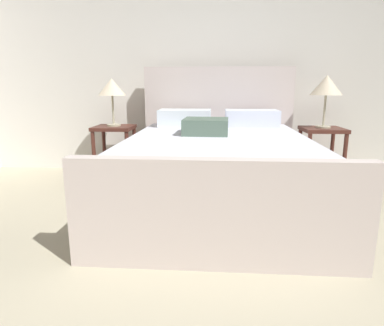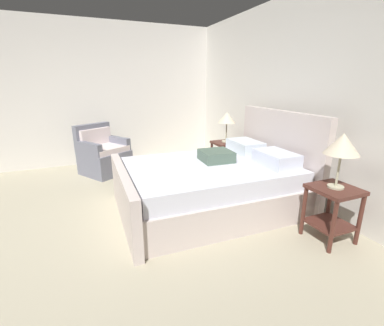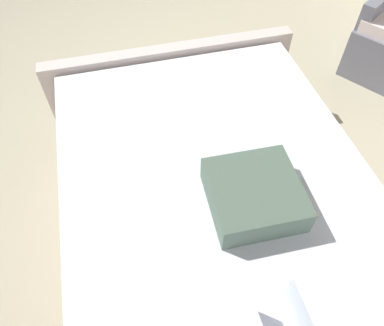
# 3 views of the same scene
# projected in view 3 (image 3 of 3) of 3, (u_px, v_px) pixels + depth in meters

# --- Properties ---
(ground_plane) EXTENTS (6.07, 6.19, 0.02)m
(ground_plane) POSITION_uv_depth(u_px,v_px,m) (132.00, 71.00, 3.30)
(ground_plane) COLOR #B1A88D
(bed) EXTENTS (1.77, 2.33, 1.27)m
(bed) POSITION_uv_depth(u_px,v_px,m) (220.00, 221.00, 1.93)
(bed) COLOR beige
(bed) RESTS_ON ground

